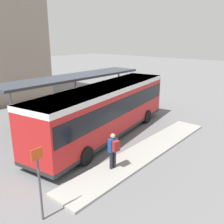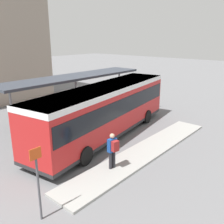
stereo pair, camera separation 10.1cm
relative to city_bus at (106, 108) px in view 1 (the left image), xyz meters
The scene contains 10 objects.
ground_plane 1.95m from the city_bus, behind, with size 120.00×120.00×0.00m, color slate.
curb_island 3.90m from the city_bus, 97.81° to the right, with size 12.14×1.80×0.12m.
city_bus is the anchor object (origin of this frame).
pedestrian_waiting 4.60m from the city_bus, 133.73° to the right, with size 0.48×0.51×1.81m.
bicycle_black 8.70m from the city_bus, 11.94° to the left, with size 0.48×1.71×0.74m.
bicycle_orange 8.82m from the city_bus, 16.53° to the left, with size 0.48×1.52×0.66m.
bicycle_green 9.09m from the city_bus, 20.72° to the left, with size 0.48×1.63×0.71m.
station_shelter 5.15m from the city_bus, 71.09° to the left, with size 13.03×2.64×3.36m.
potted_planter_near_shelter 3.12m from the city_bus, 125.69° to the left, with size 0.73×0.73×1.25m.
platform_sign 8.23m from the city_bus, 154.41° to the right, with size 0.44×0.08×2.80m.
Camera 1 is at (-11.49, -10.30, 6.33)m, focal length 40.00 mm.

